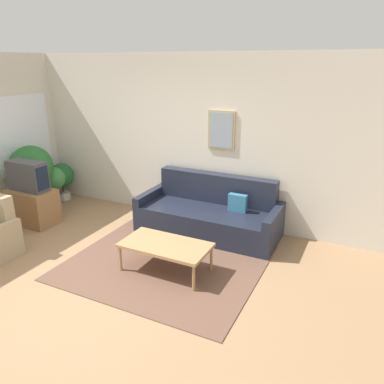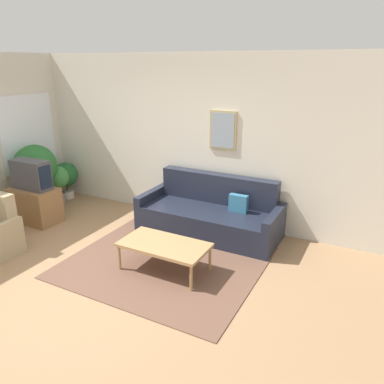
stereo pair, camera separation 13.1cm
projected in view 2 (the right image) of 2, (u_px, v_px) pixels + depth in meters
ground_plane at (87, 284)px, 4.55m from camera, size 16.00×16.00×0.00m
area_rug at (165, 262)px, 5.02m from camera, size 2.48×2.19×0.01m
wall_back at (184, 138)px, 6.17m from camera, size 8.00×0.09×2.70m
couch at (211, 215)px, 5.83m from camera, size 2.18×0.90×0.88m
coffee_table at (164, 246)px, 4.72m from camera, size 1.12×0.60×0.39m
tv_stand at (35, 205)px, 6.24m from camera, size 0.80×0.48×0.58m
tv at (31, 175)px, 6.06m from camera, size 0.67×0.28×0.48m
potted_plant_tall at (36, 167)px, 6.64m from camera, size 0.74×0.74×1.18m
potted_plant_by_window at (66, 176)px, 7.27m from camera, size 0.47×0.47×0.71m
potted_plant_small at (57, 180)px, 7.02m from camera, size 0.43×0.43×0.72m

